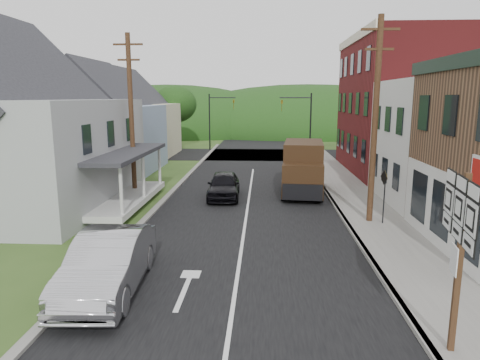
# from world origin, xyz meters

# --- Properties ---
(ground) EXTENTS (120.00, 120.00, 0.00)m
(ground) POSITION_xyz_m (0.00, 0.00, 0.00)
(ground) COLOR #2D4719
(ground) RESTS_ON ground
(road) EXTENTS (9.00, 90.00, 0.02)m
(road) POSITION_xyz_m (0.00, 10.00, 0.00)
(road) COLOR black
(road) RESTS_ON ground
(cross_road) EXTENTS (60.00, 9.00, 0.02)m
(cross_road) POSITION_xyz_m (0.00, 27.00, 0.00)
(cross_road) COLOR black
(cross_road) RESTS_ON ground
(sidewalk_right) EXTENTS (2.80, 55.00, 0.15)m
(sidewalk_right) POSITION_xyz_m (5.90, 8.00, 0.07)
(sidewalk_right) COLOR slate
(sidewalk_right) RESTS_ON ground
(curb_right) EXTENTS (0.20, 55.00, 0.15)m
(curb_right) POSITION_xyz_m (4.55, 8.00, 0.07)
(curb_right) COLOR slate
(curb_right) RESTS_ON ground
(curb_left) EXTENTS (0.30, 55.00, 0.12)m
(curb_left) POSITION_xyz_m (-4.65, 8.00, 0.06)
(curb_left) COLOR slate
(curb_left) RESTS_ON ground
(storefront_white) EXTENTS (8.00, 7.00, 6.50)m
(storefront_white) POSITION_xyz_m (11.30, 7.50, 3.25)
(storefront_white) COLOR silver
(storefront_white) RESTS_ON ground
(storefront_red) EXTENTS (8.00, 12.00, 10.00)m
(storefront_red) POSITION_xyz_m (11.30, 17.00, 5.00)
(storefront_red) COLOR maroon
(storefront_red) RESTS_ON ground
(house_gray) EXTENTS (10.20, 12.24, 8.35)m
(house_gray) POSITION_xyz_m (-12.00, 6.00, 4.23)
(house_gray) COLOR #A6A9AC
(house_gray) RESTS_ON ground
(house_blue) EXTENTS (7.14, 8.16, 7.28)m
(house_blue) POSITION_xyz_m (-11.00, 17.00, 3.69)
(house_blue) COLOR #8EA0C2
(house_blue) RESTS_ON ground
(house_cream) EXTENTS (7.14, 8.16, 7.28)m
(house_cream) POSITION_xyz_m (-11.50, 26.00, 3.69)
(house_cream) COLOR beige
(house_cream) RESTS_ON ground
(utility_pole_right) EXTENTS (1.60, 0.26, 9.00)m
(utility_pole_right) POSITION_xyz_m (5.60, 3.50, 4.66)
(utility_pole_right) COLOR #472D19
(utility_pole_right) RESTS_ON ground
(utility_pole_left) EXTENTS (1.60, 0.26, 9.00)m
(utility_pole_left) POSITION_xyz_m (-6.50, 8.00, 4.66)
(utility_pole_left) COLOR #472D19
(utility_pole_left) RESTS_ON ground
(traffic_signal_right) EXTENTS (2.87, 0.20, 6.00)m
(traffic_signal_right) POSITION_xyz_m (4.30, 23.50, 3.76)
(traffic_signal_right) COLOR black
(traffic_signal_right) RESTS_ON ground
(traffic_signal_left) EXTENTS (2.87, 0.20, 6.00)m
(traffic_signal_left) POSITION_xyz_m (-4.30, 30.50, 3.76)
(traffic_signal_left) COLOR black
(traffic_signal_left) RESTS_ON ground
(tree_left_c) EXTENTS (5.80, 5.80, 8.41)m
(tree_left_c) POSITION_xyz_m (-19.00, 20.00, 5.94)
(tree_left_c) COLOR #382616
(tree_left_c) RESTS_ON ground
(tree_left_d) EXTENTS (4.80, 4.80, 6.94)m
(tree_left_d) POSITION_xyz_m (-9.00, 32.00, 4.88)
(tree_left_d) COLOR #382616
(tree_left_d) RESTS_ON ground
(forested_ridge) EXTENTS (90.00, 30.00, 16.00)m
(forested_ridge) POSITION_xyz_m (0.00, 55.00, 0.00)
(forested_ridge) COLOR #183710
(forested_ridge) RESTS_ON ground
(silver_sedan) EXTENTS (2.12, 5.30, 1.71)m
(silver_sedan) POSITION_xyz_m (-3.69, -3.88, 0.86)
(silver_sedan) COLOR silver
(silver_sedan) RESTS_ON ground
(dark_sedan) EXTENTS (1.89, 4.37, 1.47)m
(dark_sedan) POSITION_xyz_m (-1.42, 8.11, 0.74)
(dark_sedan) COLOR black
(dark_sedan) RESTS_ON ground
(delivery_van) EXTENTS (2.71, 5.64, 3.05)m
(delivery_van) POSITION_xyz_m (3.12, 9.42, 1.55)
(delivery_van) COLOR black
(delivery_van) RESTS_ON ground
(route_sign_cluster) EXTENTS (0.43, 2.24, 3.95)m
(route_sign_cluster) POSITION_xyz_m (4.89, -6.62, 2.71)
(route_sign_cluster) COLOR #472D19
(route_sign_cluster) RESTS_ON sidewalk_right
(warning_sign) EXTENTS (0.16, 0.65, 2.39)m
(warning_sign) POSITION_xyz_m (6.06, 3.10, 1.67)
(warning_sign) COLOR black
(warning_sign) RESTS_ON sidewalk_right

